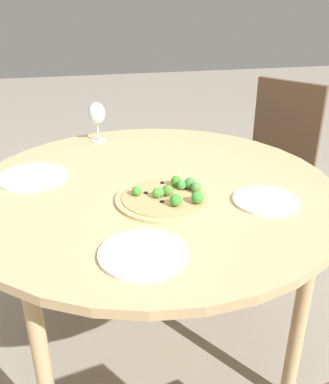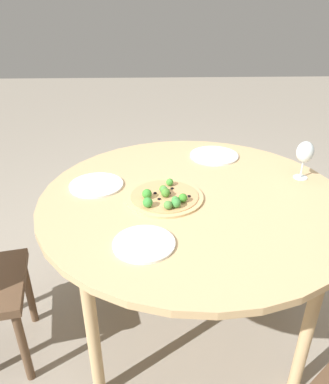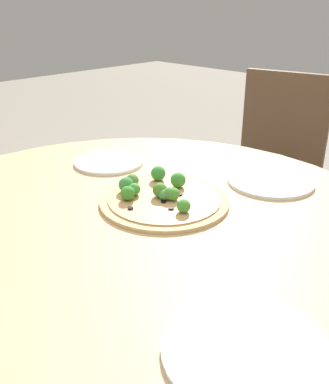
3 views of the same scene
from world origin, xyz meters
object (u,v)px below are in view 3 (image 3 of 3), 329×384
Objects in this scene: plate_far at (109,162)px; plate_side at (270,181)px; pizza at (162,197)px; plate_near at (247,350)px; chair at (271,176)px.

plate_far is 0.91× the size of plate_side.
pizza is 0.33m from plate_far.
plate_far is (-0.36, -0.77, 0.00)m from plate_near.
pizza is at bearing -90.01° from chair.
plate_near is 0.86m from plate_far.
pizza is 0.54m from plate_near.
plate_near and plate_side have the same top height.
pizza reaches higher than plate_far.
plate_near is at bearing 58.42° from pizza.
chair is 1.34m from plate_near.
plate_side is at bearing -151.21° from plate_near.
pizza reaches higher than plate_side.
chair reaches higher than plate_near.
plate_far is at bearing -115.10° from plate_near.
pizza is (0.87, 0.19, 0.25)m from chair.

